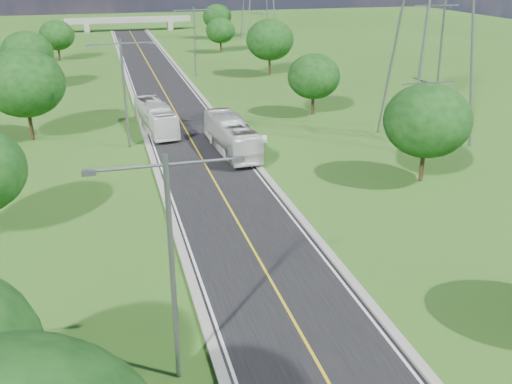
% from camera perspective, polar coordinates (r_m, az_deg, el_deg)
% --- Properties ---
extents(ground, '(260.00, 260.00, 0.00)m').
position_cam_1_polar(ground, '(70.15, -8.39, 8.46)').
color(ground, '#2F5818').
rests_on(ground, ground).
extents(road, '(8.00, 150.00, 0.06)m').
position_cam_1_polar(road, '(75.96, -8.99, 9.51)').
color(road, black).
rests_on(road, ground).
extents(curb_left, '(0.50, 150.00, 0.22)m').
position_cam_1_polar(curb_left, '(75.61, -12.23, 9.29)').
color(curb_left, gray).
rests_on(curb_left, ground).
extents(curb_right, '(0.50, 150.00, 0.22)m').
position_cam_1_polar(curb_right, '(76.50, -5.79, 9.83)').
color(curb_right, gray).
rests_on(curb_right, ground).
extents(speed_limit_sign, '(0.55, 0.09, 2.40)m').
position_cam_1_polar(speed_limit_sign, '(49.85, 0.79, 4.89)').
color(speed_limit_sign, slate).
rests_on(speed_limit_sign, ground).
extents(overpass, '(30.00, 3.00, 3.20)m').
position_cam_1_polar(overpass, '(148.60, -12.63, 16.38)').
color(overpass, gray).
rests_on(overpass, ground).
extents(streetlight_near_left, '(5.90, 0.25, 10.00)m').
position_cam_1_polar(streetlight_near_left, '(22.47, -8.47, -6.09)').
color(streetlight_near_left, slate).
rests_on(streetlight_near_left, ground).
extents(streetlight_mid_left, '(5.90, 0.25, 10.00)m').
position_cam_1_polar(streetlight_mid_left, '(53.80, -13.07, 10.41)').
color(streetlight_mid_left, slate).
rests_on(streetlight_mid_left, ground).
extents(streetlight_far_right, '(5.90, 0.25, 10.00)m').
position_cam_1_polar(streetlight_far_right, '(87.48, -6.17, 15.26)').
color(streetlight_far_right, slate).
rests_on(streetlight_far_right, ground).
extents(tree_lc, '(7.56, 7.56, 8.79)m').
position_cam_1_polar(tree_lc, '(59.16, -22.15, 10.04)').
color(tree_lc, black).
rests_on(tree_lc, ground).
extents(tree_ld, '(6.72, 6.72, 7.82)m').
position_cam_1_polar(tree_ld, '(83.02, -21.91, 12.77)').
color(tree_ld, black).
rests_on(tree_ld, ground).
extents(tree_le, '(5.88, 5.88, 6.84)m').
position_cam_1_polar(tree_le, '(106.61, -19.30, 14.57)').
color(tree_le, black).
rests_on(tree_le, ground).
extents(tree_rb, '(6.72, 6.72, 7.82)m').
position_cam_1_polar(tree_rb, '(46.16, 16.74, 6.85)').
color(tree_rb, black).
rests_on(tree_rb, ground).
extents(tree_rc, '(5.88, 5.88, 6.84)m').
position_cam_1_polar(tree_rc, '(65.13, 5.80, 11.42)').
color(tree_rc, black).
rests_on(tree_rc, ground).
extents(tree_rd, '(7.14, 7.14, 8.30)m').
position_cam_1_polar(tree_rd, '(88.08, 1.39, 14.98)').
color(tree_rd, black).
rests_on(tree_rd, ground).
extents(tree_re, '(5.46, 5.46, 6.35)m').
position_cam_1_polar(tree_re, '(110.74, -3.58, 15.81)').
color(tree_re, black).
rests_on(tree_re, ground).
extents(tree_rf, '(6.30, 6.30, 7.33)m').
position_cam_1_polar(tree_rf, '(130.86, -3.91, 17.08)').
color(tree_rf, black).
rests_on(tree_rf, ground).
extents(bus_outbound, '(3.11, 11.17, 3.08)m').
position_cam_1_polar(bus_outbound, '(52.15, -2.48, 5.66)').
color(bus_outbound, silver).
rests_on(bus_outbound, road).
extents(bus_inbound, '(3.63, 10.68, 2.92)m').
position_cam_1_polar(bus_inbound, '(59.64, -10.01, 7.41)').
color(bus_inbound, white).
rests_on(bus_inbound, road).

